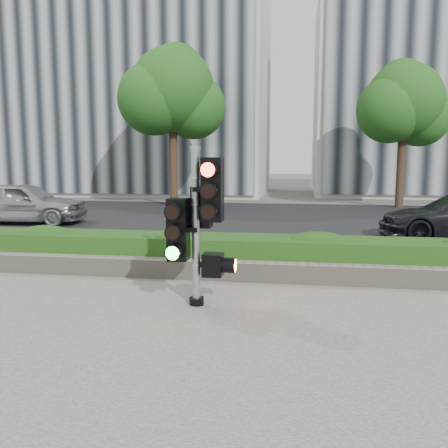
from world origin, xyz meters
name	(u,v)px	position (x,y,z in m)	size (l,w,h in m)	color
ground	(216,316)	(0.00, 0.00, 0.00)	(120.00, 120.00, 0.00)	#51514C
sidewalk	(167,405)	(0.00, -2.50, 0.01)	(16.00, 11.00, 0.03)	#9E9389
road	(266,222)	(0.00, 10.00, 0.01)	(60.00, 13.00, 0.02)	black
curb	(242,263)	(0.00, 3.15, 0.06)	(60.00, 0.25, 0.12)	gray
stone_wall	(234,271)	(0.00, 1.90, 0.20)	(12.00, 0.32, 0.34)	gray
hedge	(239,254)	(0.00, 2.55, 0.37)	(12.00, 1.00, 0.68)	#387624
building_left	(138,72)	(-9.00, 23.00, 7.50)	(16.00, 9.00, 15.00)	#B7B7B2
tree_left	(172,93)	(-4.52, 14.56, 5.04)	(4.61, 4.03, 7.34)	black
tree_right	(403,105)	(5.48, 15.55, 4.48)	(4.10, 3.58, 6.53)	black
traffic_signal	(199,219)	(-0.32, 0.40, 1.33)	(0.81, 0.59, 2.35)	black
car_silver	(23,203)	(-8.02, 8.23, 0.72)	(1.65, 4.10, 1.40)	#A7A9AE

